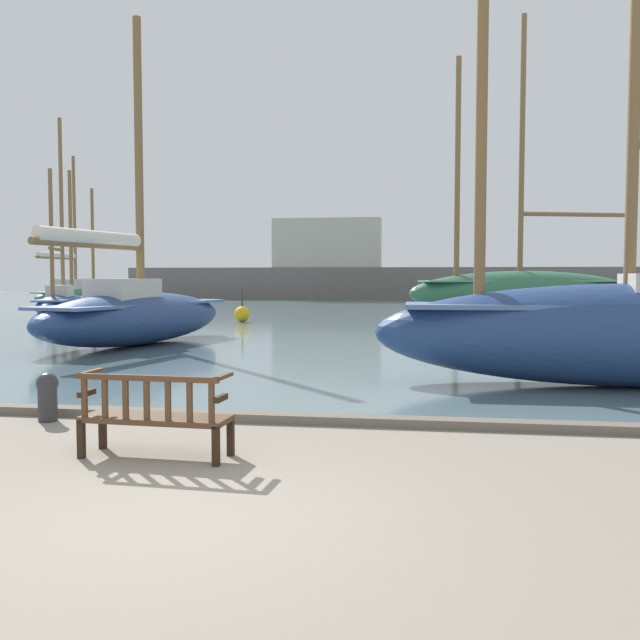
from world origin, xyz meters
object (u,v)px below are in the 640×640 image
at_px(sailboat_mid_port, 525,290).
at_px(mooring_bollard, 47,394).
at_px(sailboat_far_port, 74,293).
at_px(channel_buoy, 242,314).
at_px(park_bench, 155,415).
at_px(sailboat_outer_port, 63,301).
at_px(sailboat_outer_starboard, 135,313).

height_order(sailboat_mid_port, mooring_bollard, sailboat_mid_port).
height_order(sailboat_far_port, channel_buoy, sailboat_far_port).
bearing_deg(park_bench, channel_buoy, 102.99).
distance_m(sailboat_outer_port, channel_buoy, 8.93).
bearing_deg(sailboat_outer_starboard, sailboat_mid_port, 52.97).
xyz_separation_m(sailboat_far_port, sailboat_outer_starboard, (14.38, -23.34, 0.04)).
xyz_separation_m(park_bench, sailboat_far_port, (-19.54, 34.61, 0.44)).
distance_m(sailboat_mid_port, sailboat_outer_starboard, 20.41).
height_order(sailboat_mid_port, sailboat_far_port, sailboat_mid_port).
distance_m(sailboat_outer_port, sailboat_far_port, 13.18).
bearing_deg(sailboat_far_port, sailboat_outer_starboard, -58.37).
distance_m(park_bench, channel_buoy, 21.90).
height_order(sailboat_outer_port, sailboat_mid_port, sailboat_mid_port).
bearing_deg(sailboat_mid_port, park_bench, -104.50).
relative_size(sailboat_outer_port, mooring_bollard, 13.59).
distance_m(park_bench, sailboat_far_port, 39.75).
bearing_deg(sailboat_outer_starboard, sailboat_outer_port, 126.64).
bearing_deg(sailboat_outer_port, channel_buoy, -9.31).
height_order(park_bench, sailboat_far_port, sailboat_far_port).
xyz_separation_m(sailboat_outer_starboard, channel_buoy, (0.24, 10.07, -0.54)).
bearing_deg(sailboat_outer_starboard, sailboat_far_port, 121.63).
distance_m(sailboat_mid_port, mooring_bollard, 27.58).
bearing_deg(sailboat_far_port, park_bench, -60.55).
bearing_deg(sailboat_outer_starboard, channel_buoy, 88.64).
height_order(sailboat_far_port, sailboat_outer_starboard, sailboat_far_port).
bearing_deg(sailboat_mid_port, sailboat_outer_starboard, -127.03).
xyz_separation_m(park_bench, sailboat_outer_starboard, (-5.16, 11.27, 0.48)).
distance_m(park_bench, sailboat_mid_port, 28.48).
height_order(mooring_bollard, channel_buoy, channel_buoy).
bearing_deg(channel_buoy, sailboat_far_port, 137.77).
xyz_separation_m(sailboat_mid_port, sailboat_far_port, (-26.67, 7.05, -0.41)).
height_order(park_bench, sailboat_outer_port, sailboat_outer_port).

